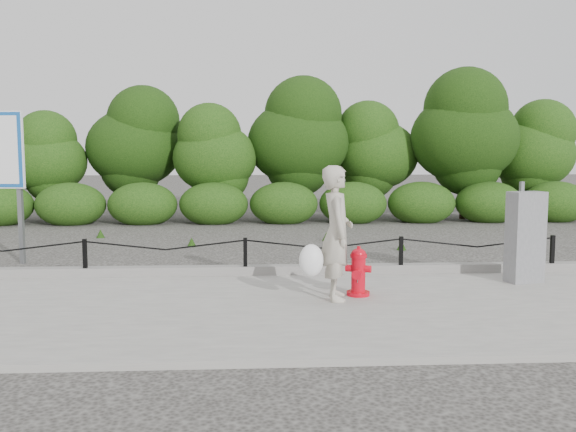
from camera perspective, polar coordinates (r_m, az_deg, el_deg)
The scene contains 8 objects.
ground at distance 9.76m, azimuth -4.00°, elevation -5.99°, with size 90.00×90.00×0.00m, color #2D2B28.
sidewalk at distance 7.81m, azimuth -4.19°, elevation -8.75°, with size 14.00×4.00×0.08m, color gray.
curb at distance 9.78m, azimuth -4.00°, elevation -5.07°, with size 14.00×0.22×0.14m, color slate.
chain_barrier at distance 9.68m, azimuth -4.02°, elevation -3.35°, with size 10.06×0.06×0.60m.
treeline at distance 18.49m, azimuth -1.68°, elevation 6.94°, with size 20.07×3.48×4.43m.
fire_hydrant at distance 8.37m, azimuth 6.59°, elevation -5.23°, with size 0.40×0.40×0.68m.
pedestrian at distance 8.03m, azimuth 4.43°, elevation -1.75°, with size 0.73×0.66×1.78m.
utility_cabinet at distance 9.78m, azimuth 21.31°, elevation -1.84°, with size 0.57×0.43×1.50m.
Camera 1 is at (0.14, -9.55, 2.03)m, focal length 38.00 mm.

